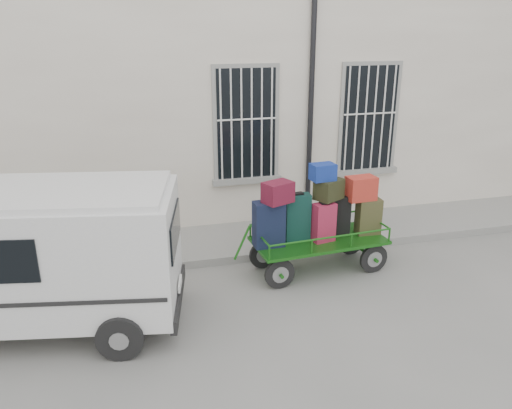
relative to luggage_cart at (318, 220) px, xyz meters
The scene contains 5 objects.
ground 1.26m from the luggage_cart, 113.29° to the right, with size 80.00×80.00×0.00m, color slate.
building 5.17m from the luggage_cart, 93.92° to the left, with size 24.00×5.15×6.00m.
sidewalk 1.72m from the luggage_cart, 102.71° to the left, with size 24.00×1.70×0.15m, color gray.
luggage_cart is the anchor object (origin of this frame).
van 4.58m from the luggage_cart, behind, with size 4.36×2.46×2.08m.
Camera 1 is at (-2.75, -6.72, 4.09)m, focal length 35.00 mm.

